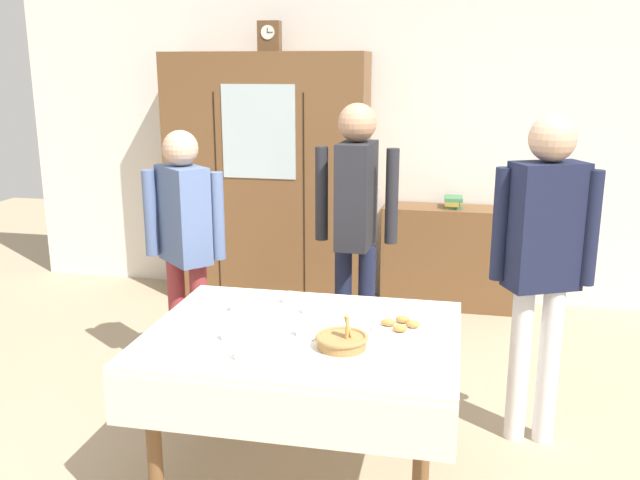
# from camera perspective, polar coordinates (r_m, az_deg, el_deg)

# --- Properties ---
(ground_plane) EXTENTS (12.00, 12.00, 0.00)m
(ground_plane) POSITION_cam_1_polar(r_m,az_deg,el_deg) (3.83, -0.63, -16.84)
(ground_plane) COLOR tan
(ground_plane) RESTS_ON ground
(back_wall) EXTENTS (6.40, 0.10, 2.70)m
(back_wall) POSITION_cam_1_polar(r_m,az_deg,el_deg) (5.92, 4.82, 8.19)
(back_wall) COLOR silver
(back_wall) RESTS_ON ground
(dining_table) EXTENTS (1.48, 1.14, 0.74)m
(dining_table) POSITION_cam_1_polar(r_m,az_deg,el_deg) (3.32, -1.53, -9.37)
(dining_table) COLOR brown
(dining_table) RESTS_ON ground
(wall_cabinet) EXTENTS (1.69, 0.46, 2.08)m
(wall_cabinet) POSITION_cam_1_polar(r_m,az_deg,el_deg) (5.85, -4.41, 5.09)
(wall_cabinet) COLOR brown
(wall_cabinet) RESTS_ON ground
(mantel_clock) EXTENTS (0.18, 0.11, 0.24)m
(mantel_clock) POSITION_cam_1_polar(r_m,az_deg,el_deg) (5.77, -4.22, 16.54)
(mantel_clock) COLOR brown
(mantel_clock) RESTS_ON wall_cabinet
(bookshelf_low) EXTENTS (1.13, 0.35, 0.85)m
(bookshelf_low) POSITION_cam_1_polar(r_m,az_deg,el_deg) (5.82, 10.80, -1.43)
(bookshelf_low) COLOR brown
(bookshelf_low) RESTS_ON ground
(book_stack) EXTENTS (0.15, 0.23, 0.09)m
(book_stack) POSITION_cam_1_polar(r_m,az_deg,el_deg) (5.71, 11.02, 3.13)
(book_stack) COLOR #3D754C
(book_stack) RESTS_ON bookshelf_low
(tea_cup_mid_left) EXTENTS (0.13, 0.13, 0.06)m
(tea_cup_mid_left) POSITION_cam_1_polar(r_m,az_deg,el_deg) (3.66, -2.54, -4.94)
(tea_cup_mid_left) COLOR white
(tea_cup_mid_left) RESTS_ON dining_table
(tea_cup_back_edge) EXTENTS (0.13, 0.13, 0.06)m
(tea_cup_back_edge) POSITION_cam_1_polar(r_m,az_deg,el_deg) (3.24, -1.34, -7.60)
(tea_cup_back_edge) COLOR silver
(tea_cup_back_edge) RESTS_ON dining_table
(tea_cup_far_right) EXTENTS (0.13, 0.13, 0.06)m
(tea_cup_far_right) POSITION_cam_1_polar(r_m,az_deg,el_deg) (3.01, -6.39, -9.44)
(tea_cup_far_right) COLOR white
(tea_cup_far_right) RESTS_ON dining_table
(tea_cup_mid_right) EXTENTS (0.13, 0.13, 0.06)m
(tea_cup_mid_right) POSITION_cam_1_polar(r_m,az_deg,el_deg) (3.22, -7.54, -7.88)
(tea_cup_mid_right) COLOR white
(tea_cup_mid_right) RESTS_ON dining_table
(tea_cup_near_left) EXTENTS (0.13, 0.13, 0.06)m
(tea_cup_near_left) POSITION_cam_1_polar(r_m,az_deg,el_deg) (3.57, -6.87, -5.57)
(tea_cup_near_left) COLOR white
(tea_cup_near_left) RESTS_ON dining_table
(tea_cup_center) EXTENTS (0.13, 0.13, 0.06)m
(tea_cup_center) POSITION_cam_1_polar(r_m,az_deg,el_deg) (3.51, -0.88, -5.78)
(tea_cup_center) COLOR silver
(tea_cup_center) RESTS_ON dining_table
(bread_basket) EXTENTS (0.24, 0.24, 0.16)m
(bread_basket) POSITION_cam_1_polar(r_m,az_deg,el_deg) (3.12, 1.84, -8.35)
(bread_basket) COLOR #9E7542
(bread_basket) RESTS_ON dining_table
(pastry_plate) EXTENTS (0.28, 0.28, 0.05)m
(pastry_plate) POSITION_cam_1_polar(r_m,az_deg,el_deg) (3.35, 6.70, -7.16)
(pastry_plate) COLOR white
(pastry_plate) RESTS_ON dining_table
(spoon_mid_right) EXTENTS (0.12, 0.02, 0.01)m
(spoon_mid_right) POSITION_cam_1_polar(r_m,az_deg,el_deg) (3.39, -4.91, -7.08)
(spoon_mid_right) COLOR silver
(spoon_mid_right) RESTS_ON dining_table
(spoon_center) EXTENTS (0.12, 0.02, 0.01)m
(spoon_center) POSITION_cam_1_polar(r_m,az_deg,el_deg) (2.89, 9.15, -11.10)
(spoon_center) COLOR silver
(spoon_center) RESTS_ON dining_table
(spoon_far_left) EXTENTS (0.12, 0.02, 0.01)m
(spoon_far_left) POSITION_cam_1_polar(r_m,az_deg,el_deg) (3.32, -10.25, -7.71)
(spoon_far_left) COLOR silver
(spoon_far_left) RESTS_ON dining_table
(person_behind_table_right) EXTENTS (0.52, 0.39, 1.61)m
(person_behind_table_right) POSITION_cam_1_polar(r_m,az_deg,el_deg) (4.30, -11.19, 0.55)
(person_behind_table_right) COLOR #933338
(person_behind_table_right) RESTS_ON ground
(person_beside_shelf) EXTENTS (0.52, 0.37, 1.76)m
(person_beside_shelf) POSITION_cam_1_polar(r_m,az_deg,el_deg) (4.28, 3.02, 2.23)
(person_beside_shelf) COLOR #191E38
(person_beside_shelf) RESTS_ON ground
(person_behind_table_left) EXTENTS (0.52, 0.33, 1.75)m
(person_behind_table_left) POSITION_cam_1_polar(r_m,az_deg,el_deg) (3.67, 18.08, -0.67)
(person_behind_table_left) COLOR silver
(person_behind_table_left) RESTS_ON ground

